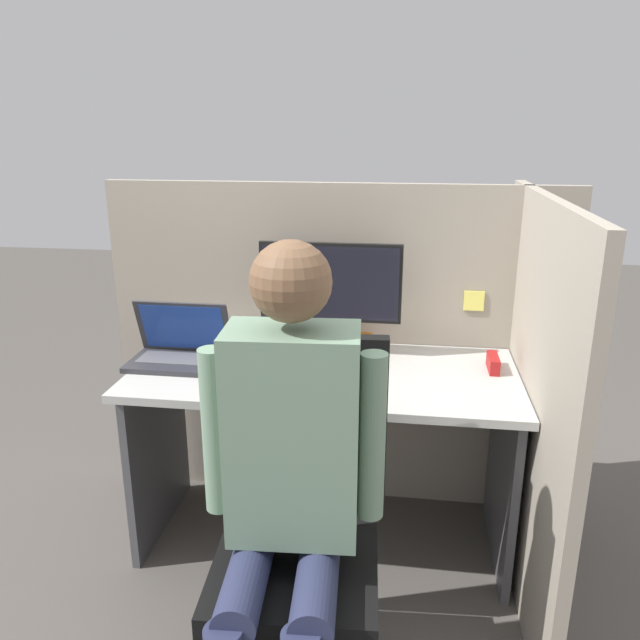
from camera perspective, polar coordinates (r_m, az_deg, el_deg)
ground_plane at (r=2.45m, az=-0.83°, el=-23.91°), size 12.00×12.00×0.00m
cubicle_panel_back at (r=2.69m, az=1.40°, el=-2.56°), size 1.94×0.05×1.40m
cubicle_panel_right at (r=2.32m, az=18.75°, el=-6.88°), size 0.04×1.30×1.40m
desk at (r=2.42m, az=0.35°, el=-8.66°), size 1.44×0.67×0.74m
paper_box at (r=2.49m, az=0.93°, el=-2.47°), size 0.32×0.23×0.06m
monitor at (r=2.42m, az=0.97°, el=2.79°), size 0.55×0.22×0.39m
laptop at (r=2.46m, az=-12.66°, el=-2.81°), size 0.37×0.23×0.24m
mouse at (r=2.26m, az=-7.81°, el=-5.22°), size 0.07×0.04×0.03m
stapler at (r=2.42m, az=15.54°, el=-3.81°), size 0.04×0.13×0.06m
carrot_toy at (r=2.21m, az=-1.20°, el=-5.50°), size 0.04×0.13×0.04m
office_chair at (r=1.91m, az=-1.52°, el=-17.75°), size 0.53×0.57×1.03m
person at (r=1.63m, az=-2.96°, el=-13.49°), size 0.48×0.48×1.36m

